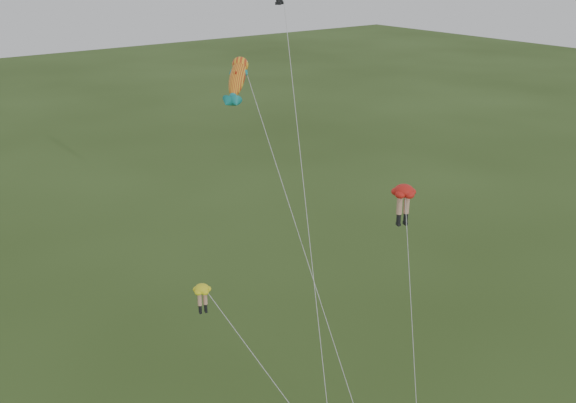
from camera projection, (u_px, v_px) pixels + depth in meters
legs_kite_red_mid at (404, 197)px, 36.54m from camera, size 5.75×7.57×12.02m
legs_kite_yellow at (211, 302)px, 31.14m from camera, size 3.75×10.33×9.28m
fish_kite at (238, 80)px, 32.94m from camera, size 2.70×12.61×19.49m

